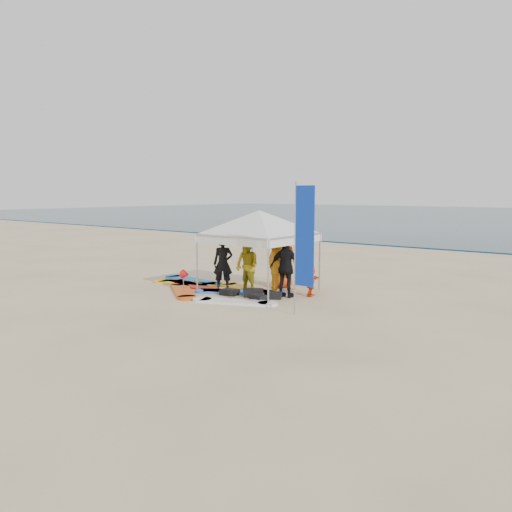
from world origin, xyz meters
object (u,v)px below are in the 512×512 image
Objects in this scene: surfboard_spread at (211,289)px; marker_pennant at (186,274)px; person_black_a at (223,264)px; person_seated at (311,281)px; person_orange_b at (282,259)px; person_yellow at (247,266)px; feather_flag at (304,238)px; person_orange_a at (278,265)px; canopy_tent at (259,211)px; person_black_b at (286,268)px.

marker_pennant is at bearing -136.48° from surfboard_spread.
person_black_a is 1.82× the size of person_seated.
person_orange_b reaches higher than person_black_a.
person_yellow is 1.41m from person_orange_b.
person_black_a is 0.51× the size of feather_flag.
marker_pennant is (-1.78, -0.83, -0.33)m from person_yellow.
person_yellow is 0.93× the size of person_orange_a.
person_yellow is 1.70m from canopy_tent.
person_black_a is 0.89m from person_yellow.
person_orange_b is 1.62m from person_seated.
person_seated is 1.43× the size of marker_pennant.
marker_pennant is 0.12× the size of surfboard_spread.
person_orange_a is 2.33m from surfboard_spread.
person_seated is (1.44, -0.58, -0.48)m from person_orange_b.
person_black_b is at bearing 18.45° from marker_pennant.
person_black_b is at bearing 16.42° from person_yellow.
canopy_tent is at bearing 31.91° from marker_pennant.
person_orange_a is 1.02× the size of person_black_b.
marker_pennant is at bearing 100.18° from person_seated.
person_orange_a is at bearing 94.13° from person_seated.
person_orange_a is at bearing -36.94° from person_black_b.
surfboard_spread is at bearing 95.74° from person_seated.
marker_pennant is (-0.89, -0.73, -0.34)m from person_black_a.
person_seated is 3.90m from marker_pennant.
person_orange_a reaches higher than surfboard_spread.
feather_flag is (2.54, -2.75, 1.00)m from person_orange_b.
surfboard_spread is at bearing 176.71° from person_black_a.
person_black_a is at bearing 161.19° from feather_flag.
person_black_a is at bearing -1.62° from person_black_b.
person_orange_b is (-0.46, 0.91, 0.04)m from person_orange_a.
person_orange_b is 1.84m from canopy_tent.
person_yellow is at bearing 154.44° from feather_flag.
person_black_b is 0.53× the size of feather_flag.
person_black_a is 2.82m from person_seated.
person_black_a is at bearing 39.32° from marker_pennant.
person_black_a reaches higher than marker_pennant.
person_orange_a is at bearing 7.19° from canopy_tent.
person_black_b is 2.73× the size of marker_pennant.
person_orange_a is at bearing 37.77° from person_yellow.
person_black_a is at bearing 94.09° from person_seated.
surfboard_spread is at bearing 25.82° from person_orange_b.
feather_flag is (2.71, -1.76, -0.55)m from canopy_tent.
person_yellow is 3.38m from feather_flag.
marker_pennant is (-2.11, -2.20, -0.44)m from person_orange_b.
person_orange_b reaches higher than marker_pennant.
person_black_a is 2.20m from person_black_b.
person_seated is 2.61m from canopy_tent.
canopy_tent is at bearing -10.28° from person_black_a.
person_black_a is 1.91m from person_orange_b.
person_seated reaches higher than surfboard_spread.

